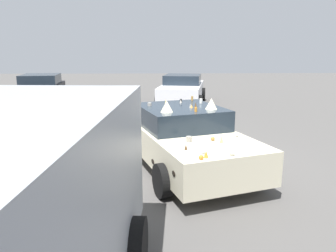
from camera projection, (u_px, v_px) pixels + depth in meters
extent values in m
plane|color=#514F4C|center=(181.00, 165.00, 7.25)|extent=(60.00, 60.00, 0.00)
cube|color=beige|center=(182.00, 141.00, 7.12)|extent=(4.77, 3.09, 0.62)
cube|color=#1E2833|center=(180.00, 116.00, 7.09)|extent=(2.23, 2.13, 0.43)
cylinder|color=black|center=(253.00, 168.00, 6.23)|extent=(0.65, 0.40, 0.61)
cylinder|color=black|center=(163.00, 180.00, 5.62)|extent=(0.65, 0.40, 0.61)
cylinder|color=black|center=(193.00, 134.00, 8.74)|extent=(0.65, 0.40, 0.61)
cylinder|color=black|center=(127.00, 140.00, 8.13)|extent=(0.65, 0.40, 0.61)
ellipsoid|color=black|center=(153.00, 162.00, 6.18)|extent=(0.16, 0.07, 0.10)
ellipsoid|color=black|center=(226.00, 137.00, 7.09)|extent=(0.10, 0.05, 0.11)
ellipsoid|color=black|center=(174.00, 174.00, 5.14)|extent=(0.13, 0.06, 0.09)
ellipsoid|color=black|center=(137.00, 134.00, 7.16)|extent=(0.14, 0.06, 0.14)
ellipsoid|color=black|center=(191.00, 126.00, 8.79)|extent=(0.10, 0.05, 0.15)
ellipsoid|color=black|center=(189.00, 121.00, 8.91)|extent=(0.16, 0.07, 0.11)
ellipsoid|color=black|center=(238.00, 140.00, 6.62)|extent=(0.15, 0.07, 0.10)
ellipsoid|color=black|center=(138.00, 134.00, 7.11)|extent=(0.16, 0.07, 0.14)
ellipsoid|color=black|center=(270.00, 154.00, 5.69)|extent=(0.12, 0.06, 0.12)
ellipsoid|color=black|center=(139.00, 136.00, 6.97)|extent=(0.12, 0.06, 0.11)
sphere|color=silver|center=(203.00, 152.00, 5.21)|extent=(0.07, 0.07, 0.07)
sphere|color=silver|center=(232.00, 153.00, 5.13)|extent=(0.09, 0.09, 0.09)
sphere|color=gray|center=(237.00, 136.00, 6.21)|extent=(0.05, 0.05, 0.05)
sphere|color=orange|center=(201.00, 157.00, 4.93)|extent=(0.07, 0.07, 0.07)
cone|color=tan|center=(222.00, 139.00, 5.81)|extent=(0.08, 0.08, 0.14)
sphere|color=#A87A38|center=(213.00, 139.00, 5.97)|extent=(0.08, 0.08, 0.08)
cone|color=orange|center=(206.00, 154.00, 5.02)|extent=(0.10, 0.10, 0.11)
cylinder|color=gray|center=(189.00, 139.00, 5.88)|extent=(0.12, 0.12, 0.10)
cone|color=#51381E|center=(186.00, 147.00, 5.43)|extent=(0.05, 0.05, 0.10)
cylinder|color=#A87A38|center=(192.00, 98.00, 7.91)|extent=(0.06, 0.06, 0.11)
cone|color=#51381E|center=(196.00, 104.00, 6.97)|extent=(0.07, 0.07, 0.12)
cone|color=gray|center=(190.00, 106.00, 6.91)|extent=(0.07, 0.07, 0.09)
cone|color=#A87A38|center=(192.00, 106.00, 6.91)|extent=(0.10, 0.10, 0.07)
cylinder|color=silver|center=(201.00, 101.00, 7.47)|extent=(0.09, 0.09, 0.11)
cylinder|color=black|center=(181.00, 101.00, 7.57)|extent=(0.05, 0.05, 0.09)
cylinder|color=orange|center=(196.00, 109.00, 6.45)|extent=(0.07, 0.07, 0.09)
cylinder|color=gray|center=(149.00, 104.00, 7.14)|extent=(0.09, 0.09, 0.07)
cone|color=tan|center=(166.00, 101.00, 7.41)|extent=(0.04, 0.04, 0.12)
cone|color=gray|center=(181.00, 101.00, 7.55)|extent=(0.08, 0.08, 0.08)
cone|color=beige|center=(211.00, 104.00, 6.73)|extent=(0.25, 0.25, 0.22)
cone|color=beige|center=(167.00, 106.00, 6.40)|extent=(0.25, 0.25, 0.22)
cylinder|color=black|center=(134.00, 249.00, 3.57)|extent=(0.73, 0.29, 0.72)
cube|color=white|center=(182.00, 91.00, 15.33)|extent=(4.71, 2.54, 0.68)
cube|color=#1E2833|center=(183.00, 79.00, 15.35)|extent=(2.11, 1.93, 0.43)
cylinder|color=black|center=(200.00, 103.00, 13.93)|extent=(0.68, 0.33, 0.65)
cylinder|color=black|center=(158.00, 102.00, 14.20)|extent=(0.68, 0.33, 0.65)
cylinder|color=black|center=(203.00, 94.00, 16.60)|extent=(0.68, 0.33, 0.65)
cylinder|color=black|center=(168.00, 93.00, 16.87)|extent=(0.68, 0.33, 0.65)
cube|color=black|center=(40.00, 92.00, 15.20)|extent=(4.41, 2.34, 0.69)
cube|color=#1E2833|center=(41.00, 79.00, 15.47)|extent=(2.14, 1.88, 0.45)
cylinder|color=black|center=(56.00, 102.00, 14.17)|extent=(0.63, 0.30, 0.60)
cylinder|color=black|center=(12.00, 103.00, 13.87)|extent=(0.63, 0.30, 0.60)
cylinder|color=black|center=(64.00, 94.00, 16.67)|extent=(0.63, 0.30, 0.60)
cylinder|color=black|center=(27.00, 95.00, 16.37)|extent=(0.63, 0.30, 0.60)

